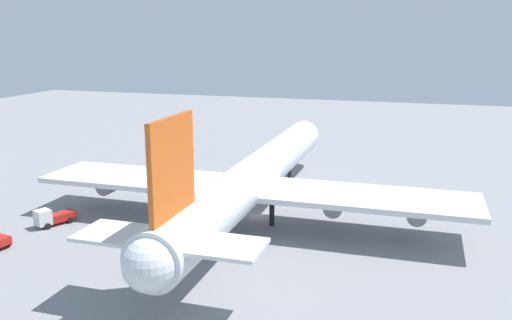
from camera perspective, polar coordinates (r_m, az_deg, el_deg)
name	(u,v)px	position (r m, az deg, el deg)	size (l,w,h in m)	color
ground_plane	(256,216)	(78.38, 0.00, -5.83)	(271.89, 271.89, 0.00)	gray
cargo_airplane	(255,177)	(76.20, -0.11, -1.81)	(67.97, 59.51, 18.17)	silver
maintenance_van	(53,217)	(79.30, -20.40, -5.59)	(5.61, 3.92, 2.47)	silver
safety_cone_nose	(292,164)	(107.18, 3.74, -0.42)	(0.42, 0.42, 0.60)	orange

